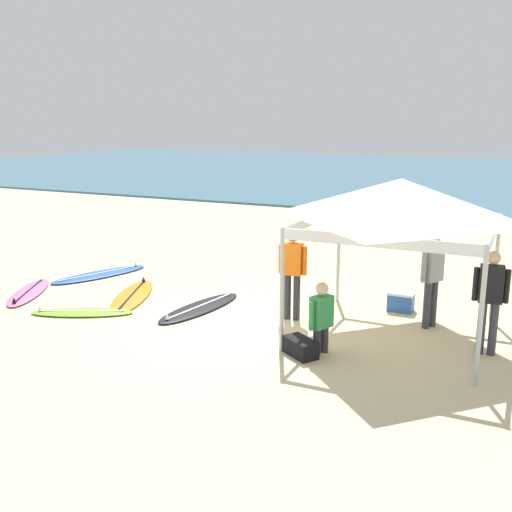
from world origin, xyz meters
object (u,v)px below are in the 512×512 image
object	(u,v)px
surfboard_orange	(133,296)
surfboard_blue	(100,274)
surfboard_black	(200,308)
surfboard_pink	(29,292)
surfboard_lime	(81,312)
person_orange	(292,269)
person_black	(490,296)
person_green	(321,315)
gear_bag_near_tent	(300,347)
canopy_tent	(400,200)
cooler_box	(401,301)
person_grey	(432,275)

from	to	relation	value
surfboard_orange	surfboard_blue	distance (m)	2.11
surfboard_orange	surfboard_black	world-z (taller)	same
surfboard_pink	surfboard_lime	world-z (taller)	same
surfboard_black	person_orange	world-z (taller)	person_orange
surfboard_pink	person_black	world-z (taller)	person_black
person_black	person_green	size ratio (longest dim) A/B	1.43
surfboard_black	surfboard_lime	xyz separation A→B (m)	(-1.94, -1.24, 0.00)
gear_bag_near_tent	canopy_tent	bearing A→B (deg)	54.28
surfboard_lime	gear_bag_near_tent	world-z (taller)	gear_bag_near_tent
surfboard_orange	person_orange	size ratio (longest dim) A/B	1.45
surfboard_blue	person_orange	bearing A→B (deg)	-9.94
surfboard_blue	person_black	distance (m)	8.99
gear_bag_near_tent	cooler_box	xyz separation A→B (m)	(0.98, 2.96, 0.06)
person_orange	gear_bag_near_tent	world-z (taller)	person_orange
person_black	cooler_box	size ratio (longest dim) A/B	3.42
canopy_tent	surfboard_black	size ratio (longest dim) A/B	1.30
canopy_tent	person_black	xyz separation A→B (m)	(1.54, -0.25, -1.40)
surfboard_lime	person_green	size ratio (longest dim) A/B	1.69
surfboard_pink	cooler_box	bearing A→B (deg)	16.93
person_orange	person_green	world-z (taller)	person_orange
surfboard_blue	person_orange	xyz separation A→B (m)	(5.40, -0.95, 0.95)
cooler_box	surfboard_black	bearing A→B (deg)	-155.99
surfboard_orange	surfboard_black	xyz separation A→B (m)	(1.71, -0.09, 0.00)
person_black	person_grey	distance (m)	1.37
surfboard_lime	cooler_box	size ratio (longest dim) A/B	4.05
surfboard_black	person_black	world-z (taller)	person_black
person_black	surfboard_blue	bearing A→B (deg)	172.35
canopy_tent	person_black	world-z (taller)	canopy_tent
surfboard_pink	surfboard_blue	bearing A→B (deg)	77.93
surfboard_pink	surfboard_lime	xyz separation A→B (m)	(1.97, -0.56, 0.00)
surfboard_blue	person_black	world-z (taller)	person_black
canopy_tent	person_green	world-z (taller)	canopy_tent
person_grey	person_black	bearing A→B (deg)	-41.06
surfboard_orange	cooler_box	world-z (taller)	cooler_box
person_orange	gear_bag_near_tent	xyz separation A→B (m)	(0.78, -1.58, -0.85)
person_grey	person_orange	distance (m)	2.52
surfboard_orange	person_black	distance (m)	7.13
cooler_box	surfboard_lime	bearing A→B (deg)	-152.87
surfboard_black	canopy_tent	bearing A→B (deg)	3.75
person_orange	surfboard_pink	bearing A→B (deg)	-170.97
person_grey	cooler_box	size ratio (longest dim) A/B	3.42
person_black	person_grey	size ratio (longest dim) A/B	1.00
surfboard_lime	person_black	xyz separation A→B (m)	(7.29, 1.24, 0.95)
surfboard_blue	person_orange	distance (m)	5.56
surfboard_black	person_green	size ratio (longest dim) A/B	2.00
canopy_tent	person_green	distance (m)	2.37
canopy_tent	surfboard_black	world-z (taller)	canopy_tent
surfboard_blue	cooler_box	world-z (taller)	cooler_box
surfboard_blue	surfboard_lime	xyz separation A→B (m)	(1.57, -2.43, 0.00)
person_grey	cooler_box	bearing A→B (deg)	132.62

